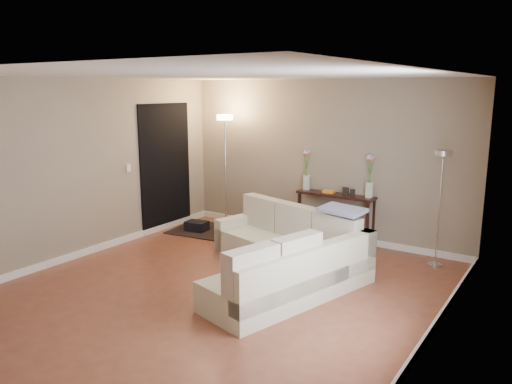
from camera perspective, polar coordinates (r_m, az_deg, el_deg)
The scene contains 21 objects.
floor at distance 6.32m, azimuth -4.07°, elevation -11.11°, with size 5.00×5.50×0.01m, color brown.
ceiling at distance 5.83m, azimuth -4.45°, elevation 13.27°, with size 5.00×5.50×0.01m, color white.
wall_back at distance 8.27m, azimuth 7.51°, elevation 3.67°, with size 5.00×0.02×2.60m, color gray.
wall_left at distance 7.71m, azimuth -19.22°, elevation 2.54°, with size 0.02×5.50×2.60m, color gray.
wall_right at distance 4.86m, azimuth 19.92°, elevation -2.62°, with size 0.02×5.50×2.60m, color gray.
baseboard_back at distance 8.51m, azimuth 7.21°, elevation -4.71°, with size 5.00×0.03×0.10m, color white.
baseboard_left at distance 7.97m, azimuth -18.51°, elevation -6.38°, with size 0.03×5.50×0.10m, color white.
baseboard_right at distance 5.31m, azimuth 18.67°, elevation -15.78°, with size 0.03×5.50×0.10m, color white.
doorway at distance 8.84m, azimuth -10.28°, elevation 2.80°, with size 0.02×1.20×2.20m, color black.
switch_plate at distance 8.24m, azimuth -14.38°, elevation 2.68°, with size 0.02×0.08×0.12m, color white.
sectional_sofa at distance 6.59m, azimuth 3.47°, elevation -7.23°, with size 2.49×2.80×0.83m.
throw_blanket at distance 6.55m, azimuth 9.81°, elevation -2.02°, with size 0.60×0.34×0.05m, color #7E84A3.
console_table at distance 8.21m, azimuth 8.58°, elevation -2.47°, with size 1.30×0.36×0.79m.
leaning_mirror at distance 8.19m, azimuth 9.75°, elevation 2.57°, with size 0.91×0.06×0.72m.
table_decor at distance 8.07m, azimuth 9.05°, elevation 0.04°, with size 0.55×0.12×0.13m.
flower_vase_left at distance 8.29m, azimuth 5.81°, elevation 2.24°, with size 0.15×0.12×0.68m.
flower_vase_right at distance 7.84m, azimuth 12.86°, elevation 1.46°, with size 0.15×0.12×0.68m.
floor_lamp_lit at distance 8.77m, azimuth -3.54°, elevation 4.95°, with size 0.32×0.32×2.00m.
floor_lamp_unlit at distance 7.24m, azimuth 20.38°, elevation 0.73°, with size 0.26×0.26×1.64m.
charcoal_rug at distance 8.78m, azimuth -5.26°, elevation -4.42°, with size 1.30×0.98×0.02m, color black.
black_bag at distance 8.79m, azimuth -6.79°, elevation -4.10°, with size 0.37×0.26×0.24m, color black.
Camera 1 is at (3.56, -4.61, 2.45)m, focal length 35.00 mm.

